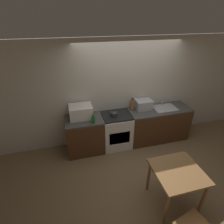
% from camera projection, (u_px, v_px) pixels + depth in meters
% --- Properties ---
extents(ground_plane, '(16.00, 16.00, 0.00)m').
position_uv_depth(ground_plane, '(142.00, 165.00, 3.96)').
color(ground_plane, brown).
extents(wall_back, '(10.00, 0.06, 2.60)m').
position_uv_depth(wall_back, '(127.00, 92.00, 4.34)').
color(wall_back, beige).
rests_on(wall_back, ground_plane).
extents(counter_left_run, '(0.86, 0.62, 0.90)m').
position_uv_depth(counter_left_run, '(85.00, 135.00, 4.22)').
color(counter_left_run, '#4C2D19').
rests_on(counter_left_run, ground_plane).
extents(counter_right_run, '(1.59, 0.62, 0.90)m').
position_uv_depth(counter_right_run, '(158.00, 124.00, 4.64)').
color(counter_right_run, '#4C2D19').
rests_on(counter_right_run, ground_plane).
extents(stove_range, '(0.70, 0.62, 0.90)m').
position_uv_depth(stove_range, '(116.00, 130.00, 4.39)').
color(stove_range, silver).
rests_on(stove_range, ground_plane).
extents(kettle, '(0.17, 0.17, 0.17)m').
position_uv_depth(kettle, '(114.00, 113.00, 4.08)').
color(kettle, '#2D2D2D').
rests_on(kettle, stove_range).
extents(microwave, '(0.52, 0.40, 0.30)m').
position_uv_depth(microwave, '(81.00, 112.00, 3.99)').
color(microwave, silver).
rests_on(microwave, counter_left_run).
extents(bottle, '(0.08, 0.08, 0.22)m').
position_uv_depth(bottle, '(93.00, 119.00, 3.83)').
color(bottle, '#1E662D').
rests_on(bottle, counter_left_run).
extents(knife_block, '(0.09, 0.09, 0.33)m').
position_uv_depth(knife_block, '(132.00, 105.00, 4.33)').
color(knife_block, brown).
rests_on(knife_block, counter_right_run).
extents(toaster_oven, '(0.40, 0.32, 0.24)m').
position_uv_depth(toaster_oven, '(143.00, 104.00, 4.38)').
color(toaster_oven, '#ADAFB5').
rests_on(toaster_oven, counter_right_run).
extents(sink_basin, '(0.58, 0.42, 0.24)m').
position_uv_depth(sink_basin, '(165.00, 108.00, 4.45)').
color(sink_basin, '#ADAFB5').
rests_on(sink_basin, counter_right_run).
extents(dining_table, '(0.79, 0.77, 0.76)m').
position_uv_depth(dining_table, '(177.00, 175.00, 2.92)').
color(dining_table, brown).
rests_on(dining_table, ground_plane).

